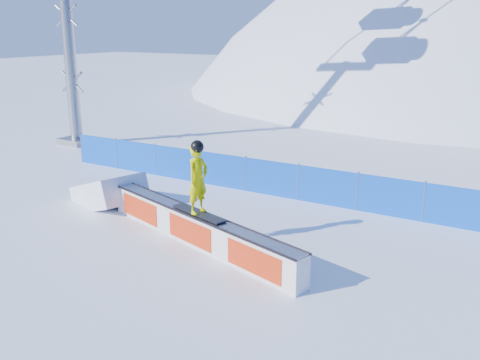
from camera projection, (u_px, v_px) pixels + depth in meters
The scene contains 6 objects.
ground at pixel (259, 254), 13.48m from camera, with size 160.00×160.00×0.00m, color white.
snow_hill at pixel (461, 272), 53.13m from camera, with size 64.00×64.00×64.00m.
safety_fence at pixel (327, 187), 17.03m from camera, with size 22.05×0.05×1.30m.
rail_box at pixel (197, 229), 13.96m from camera, with size 7.20×2.64×0.88m.
snow_ramp at pixel (110, 203), 17.36m from camera, with size 2.36×1.57×0.88m, color white, non-canonical shape.
snowboarder at pixel (198, 178), 13.51m from camera, with size 1.87×0.86×1.94m.
Camera 1 is at (5.96, -10.92, 5.54)m, focal length 40.00 mm.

